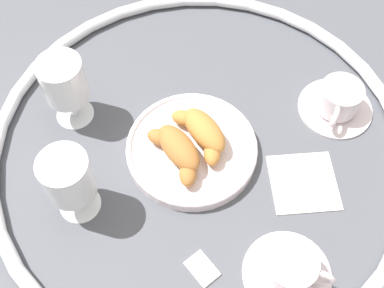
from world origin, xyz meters
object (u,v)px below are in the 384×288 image
Objects in this scene: coffee_cup_far at (290,270)px; folded_napkin at (304,182)px; coffee_cup_near at (338,101)px; sugar_packet at (202,268)px; juice_glass_left at (64,82)px; croissant_large at (202,131)px; croissant_small at (178,150)px; pastry_plate at (192,149)px; juice_glass_right at (68,178)px.

folded_napkin is at bearing -54.22° from coffee_cup_far.
sugar_packet is at bearing 101.42° from coffee_cup_near.
juice_glass_left reaches higher than folded_napkin.
folded_napkin is (0.01, -0.23, -0.00)m from sugar_packet.
croissant_large is at bearing 27.19° from folded_napkin.
croissant_small is (-0.00, 0.05, 0.00)m from croissant_large.
sugar_packet is (-0.17, 0.12, -0.01)m from pastry_plate.
coffee_cup_far is at bearing -177.98° from croissant_small.
coffee_cup_far is (-0.26, 0.05, -0.02)m from croissant_large.
croissant_small is 0.26m from coffee_cup_far.
juice_glass_right is 0.38m from folded_napkin.
croissant_small is 1.01× the size of coffee_cup_near.
pastry_plate is 0.24m from juice_glass_left.
croissant_large is at bearing -85.20° from croissant_small.
juice_glass_left is at bearing 23.05° from croissant_small.
croissant_large is 0.24m from juice_glass_right.
pastry_plate is 1.62× the size of juice_glass_right.
croissant_small is 2.73× the size of sugar_packet.
coffee_cup_near is 0.49m from juice_glass_right.
juice_glass_right reaches higher than sugar_packet.
croissant_small is 0.22m from juice_glass_left.
juice_glass_right is at bearing 79.39° from pastry_plate.
sugar_packet is (-0.37, 0.00, -0.09)m from juice_glass_left.
croissant_small is 1.01× the size of coffee_cup_far.
pastry_plate is at bearing -100.61° from juice_glass_right.
sugar_packet is at bearing -157.23° from juice_glass_right.
croissant_large is 0.19m from folded_napkin.
juice_glass_right is at bearing 22.61° from sugar_packet.
coffee_cup_far is 0.35m from juice_glass_right.
sugar_packet is at bearing 140.67° from croissant_large.
pastry_plate is 1.62× the size of juice_glass_left.
juice_glass_left is at bearing -0.39° from sugar_packet.
coffee_cup_near is 2.72× the size of sugar_packet.
juice_glass_right reaches higher than pastry_plate.
folded_napkin is at bearing -146.18° from pastry_plate.
coffee_cup_near is at bearing -65.37° from folded_napkin.
pastry_plate is 1.67× the size of coffee_cup_near.
coffee_cup_far is (-0.26, 0.02, 0.01)m from pastry_plate.
coffee_cup_far is at bearing -168.35° from juice_glass_left.
coffee_cup_near is (-0.09, -0.29, -0.02)m from croissant_small.
coffee_cup_far is 0.47m from juice_glass_left.
coffee_cup_far is (-0.16, 0.28, 0.00)m from coffee_cup_near.
pastry_plate is at bearing -149.69° from juice_glass_left.
sugar_packet is (-0.08, 0.38, -0.02)m from coffee_cup_near.
juice_glass_left is (0.46, 0.09, 0.07)m from coffee_cup_far.
juice_glass_right is (0.30, 0.18, 0.07)m from coffee_cup_far.
juice_glass_left is 0.43m from folded_napkin.
coffee_cup_near is at bearing -127.49° from juice_glass_left.
coffee_cup_near is 1.00× the size of coffee_cup_far.
coffee_cup_near is (-0.10, -0.24, -0.02)m from croissant_large.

